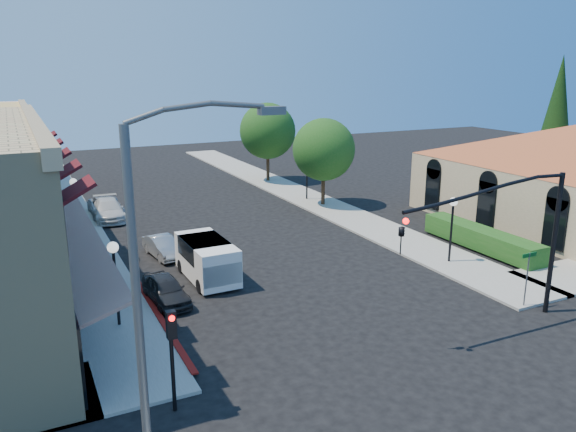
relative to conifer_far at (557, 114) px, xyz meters
name	(u,v)px	position (x,y,z in m)	size (l,w,h in m)	color
ground	(417,372)	(-28.00, -18.00, -6.36)	(120.00, 120.00, 0.00)	black
sidewalk_left	(66,216)	(-36.75, 9.00, -6.30)	(3.50, 50.00, 0.12)	gray
sidewalk_right	(292,192)	(-19.25, 9.00, -6.30)	(3.50, 50.00, 0.12)	gray
curb_red_strip	(159,319)	(-34.90, -10.00, -6.36)	(0.25, 10.00, 0.06)	maroon
mission_building	(573,164)	(-6.01, -6.50, -2.61)	(30.12, 30.12, 6.40)	tan
hedge	(480,249)	(-16.30, -9.00, -6.36)	(1.40, 8.00, 1.10)	#1C5017
conifer_far	(557,114)	(0.00, 0.00, 0.00)	(3.20, 3.20, 11.00)	black
street_tree_a	(324,150)	(-19.20, 4.00, -2.17)	(4.56, 4.56, 6.48)	black
street_tree_b	(268,131)	(-19.20, 14.00, -1.82)	(4.94, 4.94, 7.02)	black
signal_mast_arm	(519,225)	(-22.14, -16.50, -2.27)	(8.01, 0.39, 6.00)	black
secondary_signal	(172,342)	(-36.00, -16.59, -4.04)	(0.28, 0.42, 3.32)	black
cobra_streetlight	(153,297)	(-37.15, -20.00, -1.09)	(3.60, 0.25, 9.31)	#595B5E
street_name_sign	(528,271)	(-20.50, -15.80, -4.66)	(0.80, 0.06, 2.50)	#595B5E
lamppost_left_near	(114,262)	(-36.50, -10.00, -3.62)	(0.44, 0.44, 3.57)	black
lamppost_left_far	(74,192)	(-36.50, 4.00, -3.62)	(0.44, 0.44, 3.57)	black
lamppost_right_near	(453,213)	(-19.50, -10.00, -3.62)	(0.44, 0.44, 3.57)	black
lamppost_right_far	(307,166)	(-19.50, 6.00, -3.62)	(0.44, 0.44, 3.57)	black
white_van	(207,258)	(-31.68, -6.61, -5.23)	(2.01, 4.44, 1.96)	white
parked_car_a	(166,290)	(-34.20, -8.45, -5.76)	(1.43, 3.55, 1.21)	black
parked_car_b	(163,247)	(-32.80, -2.26, -5.80)	(1.19, 3.40, 1.12)	#949699
parked_car_c	(108,210)	(-34.20, 7.00, -5.69)	(1.88, 4.62, 1.34)	silver
parked_car_d	(106,207)	(-34.20, 8.01, -5.74)	(2.07, 4.49, 1.25)	#A4A6A9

